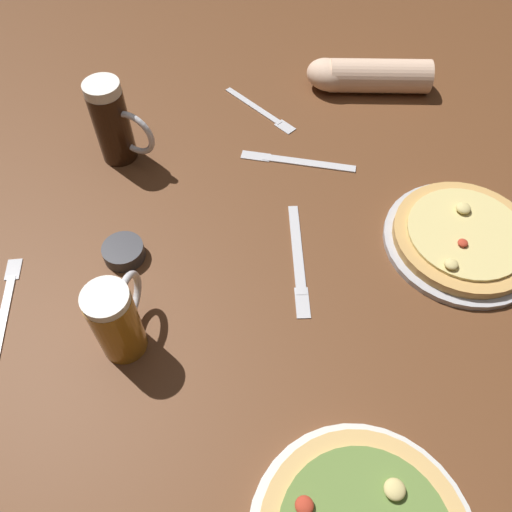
# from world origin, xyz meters

# --- Properties ---
(ground_plane) EXTENTS (2.40, 2.40, 0.03)m
(ground_plane) POSITION_xyz_m (0.00, 0.00, -0.01)
(ground_plane) COLOR brown
(pizza_plate_far) EXTENTS (0.28, 0.28, 0.05)m
(pizza_plate_far) POSITION_xyz_m (0.30, 0.22, 0.02)
(pizza_plate_far) COLOR #B2B2B7
(pizza_plate_far) RESTS_ON ground_plane
(beer_mug_dark) EXTENTS (0.07, 0.12, 0.15)m
(beer_mug_dark) POSITION_xyz_m (-0.10, -0.24, 0.07)
(beer_mug_dark) COLOR #9E6619
(beer_mug_dark) RESTS_ON ground_plane
(beer_mug_amber) EXTENTS (0.13, 0.07, 0.18)m
(beer_mug_amber) POSITION_xyz_m (-0.38, 0.10, 0.09)
(beer_mug_amber) COLOR black
(beer_mug_amber) RESTS_ON ground_plane
(ramekin_sauce) EXTENTS (0.07, 0.07, 0.03)m
(ramekin_sauce) POSITION_xyz_m (-0.21, -0.10, 0.01)
(ramekin_sauce) COLOR #333338
(ramekin_sauce) RESTS_ON ground_plane
(fork_left) EXTENTS (0.21, 0.08, 0.01)m
(fork_left) POSITION_xyz_m (-0.20, 0.37, 0.00)
(fork_left) COLOR silver
(fork_left) RESTS_ON ground_plane
(knife_right) EXTENTS (0.23, 0.10, 0.01)m
(knife_right) POSITION_xyz_m (-0.05, 0.26, 0.00)
(knife_right) COLOR silver
(knife_right) RESTS_ON ground_plane
(fork_spare) EXTENTS (0.15, 0.19, 0.01)m
(fork_spare) POSITION_xyz_m (-0.31, -0.29, 0.00)
(fork_spare) COLOR silver
(fork_spare) RESTS_ON ground_plane
(knife_spare) EXTENTS (0.15, 0.22, 0.01)m
(knife_spare) POSITION_xyz_m (0.06, 0.04, 0.00)
(knife_spare) COLOR silver
(knife_spare) RESTS_ON ground_plane
(diner_arm) EXTENTS (0.27, 0.18, 0.07)m
(diner_arm) POSITION_xyz_m (-0.03, 0.55, 0.04)
(diner_arm) COLOR beige
(diner_arm) RESTS_ON ground_plane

